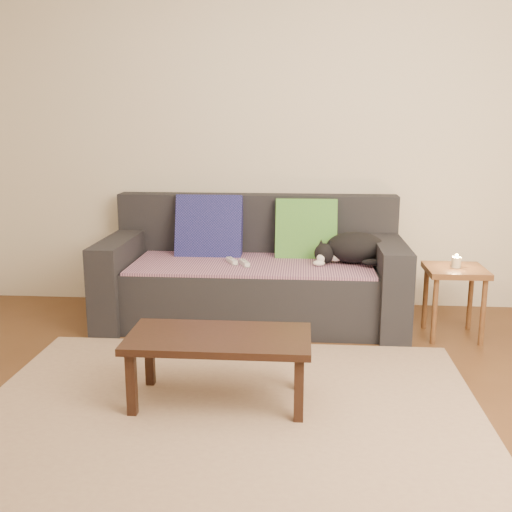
# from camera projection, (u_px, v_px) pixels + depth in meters

# --- Properties ---
(ground) EXTENTS (4.50, 4.50, 0.00)m
(ground) POSITION_uv_depth(u_px,v_px,m) (225.00, 424.00, 2.84)
(ground) COLOR brown
(ground) RESTS_ON ground
(back_wall) EXTENTS (4.50, 0.04, 2.60)m
(back_wall) POSITION_uv_depth(u_px,v_px,m) (258.00, 136.00, 4.50)
(back_wall) COLOR beige
(back_wall) RESTS_ON ground
(sofa) EXTENTS (2.10, 0.94, 0.87)m
(sofa) POSITION_uv_depth(u_px,v_px,m) (253.00, 277.00, 4.30)
(sofa) COLOR #232328
(sofa) RESTS_ON ground
(throw_blanket) EXTENTS (1.66, 0.74, 0.02)m
(throw_blanket) POSITION_uv_depth(u_px,v_px,m) (252.00, 264.00, 4.18)
(throw_blanket) COLOR #4D2D55
(throw_blanket) RESTS_ON sofa
(cushion_navy) EXTENTS (0.49, 0.26, 0.50)m
(cushion_navy) POSITION_uv_depth(u_px,v_px,m) (209.00, 229.00, 4.42)
(cushion_navy) COLOR #12174E
(cushion_navy) RESTS_ON throw_blanket
(cushion_green) EXTENTS (0.44, 0.22, 0.46)m
(cushion_green) POSITION_uv_depth(u_px,v_px,m) (306.00, 230.00, 4.37)
(cushion_green) COLOR #0C5041
(cushion_green) RESTS_ON throw_blanket
(cat) EXTENTS (0.55, 0.43, 0.22)m
(cat) POSITION_uv_depth(u_px,v_px,m) (353.00, 248.00, 4.15)
(cat) COLOR black
(cat) RESTS_ON throw_blanket
(wii_remote_a) EXTENTS (0.10, 0.15, 0.03)m
(wii_remote_a) POSITION_uv_depth(u_px,v_px,m) (232.00, 261.00, 4.17)
(wii_remote_a) COLOR white
(wii_remote_a) RESTS_ON throw_blanket
(wii_remote_b) EXTENTS (0.09, 0.15, 0.03)m
(wii_remote_b) POSITION_uv_depth(u_px,v_px,m) (244.00, 263.00, 4.10)
(wii_remote_b) COLOR white
(wii_remote_b) RESTS_ON throw_blanket
(side_table) EXTENTS (0.38, 0.38, 0.47)m
(side_table) POSITION_uv_depth(u_px,v_px,m) (455.00, 280.00, 3.92)
(side_table) COLOR brown
(side_table) RESTS_ON ground
(candle) EXTENTS (0.06, 0.06, 0.09)m
(candle) POSITION_uv_depth(u_px,v_px,m) (456.00, 262.00, 3.89)
(candle) COLOR beige
(candle) RESTS_ON side_table
(rug) EXTENTS (2.50, 1.80, 0.01)m
(rug) POSITION_uv_depth(u_px,v_px,m) (229.00, 408.00, 2.98)
(rug) COLOR tan
(rug) RESTS_ON ground
(coffee_table) EXTENTS (0.91, 0.46, 0.36)m
(coffee_table) POSITION_uv_depth(u_px,v_px,m) (219.00, 344.00, 2.98)
(coffee_table) COLOR black
(coffee_table) RESTS_ON rug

